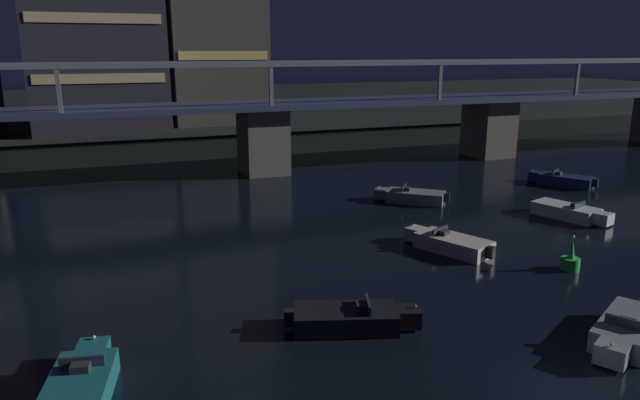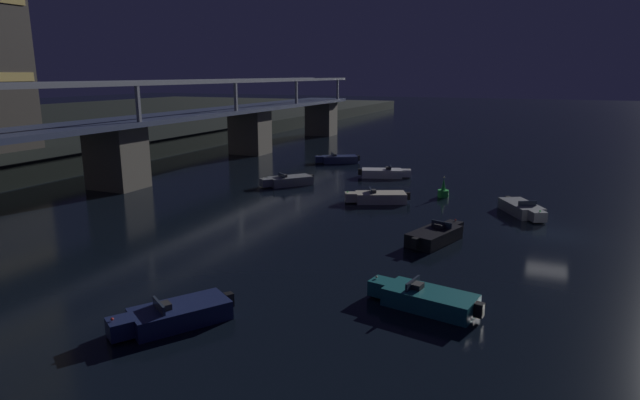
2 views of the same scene
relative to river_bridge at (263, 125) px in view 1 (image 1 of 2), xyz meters
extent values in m
plane|color=black|center=(0.00, -35.80, -4.14)|extent=(400.00, 400.00, 0.00)
cube|color=black|center=(0.00, 48.01, -3.04)|extent=(240.00, 80.00, 2.20)
cube|color=#605B51|center=(0.00, 0.01, -1.37)|extent=(3.60, 4.40, 5.55)
cube|color=#605B51|center=(23.13, 0.01, -1.37)|extent=(3.60, 4.40, 5.55)
cube|color=#2D3856|center=(0.00, 0.01, 1.63)|extent=(98.52, 6.40, 0.45)
cube|color=slate|center=(0.00, -2.89, 5.06)|extent=(98.52, 0.36, 0.36)
cube|color=slate|center=(0.00, 2.91, 5.06)|extent=(98.52, 0.36, 0.36)
cube|color=slate|center=(-15.42, -2.89, 3.46)|extent=(0.30, 0.30, 3.20)
cube|color=slate|center=(0.00, -2.89, 3.46)|extent=(0.30, 0.30, 3.20)
cube|color=slate|center=(15.42, -2.89, 3.46)|extent=(0.30, 0.30, 3.20)
cube|color=slate|center=(30.84, -2.89, 3.46)|extent=(0.30, 0.30, 3.20)
cube|color=beige|center=(-12.52, 11.75, 3.53)|extent=(11.87, 0.10, 0.90)
cube|color=beige|center=(-12.52, 11.75, 9.00)|extent=(11.87, 0.10, 0.90)
cube|color=#F2D172|center=(-0.01, 15.01, 5.56)|extent=(9.51, 0.10, 0.90)
cube|color=silver|center=(14.26, -20.23, -3.74)|extent=(2.96, 4.28, 0.80)
cube|color=silver|center=(15.03, -22.50, -3.69)|extent=(1.23, 1.17, 0.70)
cube|color=#283342|center=(14.53, -21.03, -3.16)|extent=(1.31, 0.53, 0.36)
cube|color=#262628|center=(14.45, -20.79, -3.22)|extent=(0.66, 0.56, 0.24)
cube|color=black|center=(13.57, -18.18, -3.64)|extent=(0.46, 0.46, 0.60)
sphere|color=beige|center=(15.11, -22.74, -3.26)|extent=(0.12, 0.12, 0.12)
cube|color=beige|center=(3.96, -23.26, -3.74)|extent=(3.25, 4.30, 0.80)
cube|color=beige|center=(2.96, -21.07, -3.69)|extent=(1.27, 1.23, 0.70)
cube|color=#283342|center=(3.60, -22.49, -3.16)|extent=(1.27, 0.65, 0.36)
cube|color=#262628|center=(3.71, -22.72, -3.22)|extent=(0.68, 0.60, 0.24)
cube|color=black|center=(4.85, -25.23, -3.64)|extent=(0.48, 0.48, 0.60)
sphere|color=#33D84C|center=(2.86, -20.85, -3.26)|extent=(0.12, 0.12, 0.12)
cube|color=gray|center=(4.63, -33.75, -3.74)|extent=(4.29, 3.49, 0.80)
cube|color=gray|center=(2.53, -34.94, -3.69)|extent=(1.27, 1.30, 0.70)
cube|color=#283342|center=(3.89, -34.17, -3.16)|extent=(0.75, 1.22, 0.36)
cube|color=#262628|center=(4.11, -34.05, -3.22)|extent=(0.62, 0.68, 0.24)
sphere|color=#33D84C|center=(2.32, -35.06, -3.26)|extent=(0.12, 0.12, 0.12)
cube|color=black|center=(-4.80, -29.30, -3.74)|extent=(4.28, 2.94, 0.80)
cube|color=black|center=(-2.51, -30.05, -3.69)|extent=(1.17, 1.22, 0.70)
cube|color=#283342|center=(-3.99, -29.56, -3.16)|extent=(0.52, 1.31, 0.36)
cube|color=#262628|center=(-4.23, -29.48, -3.22)|extent=(0.56, 0.66, 0.24)
cube|color=black|center=(-6.84, -28.62, -3.64)|extent=(0.45, 0.45, 0.60)
sphere|color=red|center=(-2.28, -30.13, -3.26)|extent=(0.12, 0.12, 0.12)
cube|color=#196066|center=(-14.24, -31.04, -3.74)|extent=(2.50, 4.18, 0.80)
cube|color=#196066|center=(-13.79, -28.68, -3.69)|extent=(1.14, 1.07, 0.70)
cube|color=#283342|center=(-14.08, -30.21, -3.16)|extent=(1.34, 0.35, 0.36)
cube|color=#262628|center=(-14.13, -30.45, -3.22)|extent=(0.63, 0.50, 0.24)
sphere|color=beige|center=(-13.74, -28.43, -3.26)|extent=(0.12, 0.12, 0.12)
cube|color=#19234C|center=(20.85, -13.20, -3.74)|extent=(3.57, 4.28, 0.80)
cube|color=#19234C|center=(19.61, -11.15, -3.69)|extent=(1.31, 1.28, 0.70)
cube|color=#283342|center=(20.41, -12.47, -3.16)|extent=(1.21, 0.79, 0.36)
cube|color=#262628|center=(20.54, -12.69, -3.22)|extent=(0.69, 0.63, 0.24)
cube|color=black|center=(21.97, -15.04, -3.64)|extent=(0.49, 0.49, 0.60)
sphere|color=beige|center=(19.48, -10.93, -3.26)|extent=(0.12, 0.12, 0.12)
cube|color=gray|center=(7.21, -13.60, -3.74)|extent=(4.15, 3.89, 0.80)
cube|color=gray|center=(5.37, -12.05, -3.69)|extent=(1.33, 1.34, 0.70)
cube|color=#283342|center=(6.56, -13.05, -3.16)|extent=(0.95, 1.10, 0.36)
cube|color=#262628|center=(6.75, -13.21, -3.22)|extent=(0.67, 0.69, 0.24)
cube|color=black|center=(8.86, -14.99, -3.64)|extent=(0.51, 0.51, 0.60)
sphere|color=beige|center=(5.18, -11.89, -3.26)|extent=(0.12, 0.12, 0.12)
cylinder|color=green|center=(7.79, -27.49, -3.84)|extent=(0.90, 0.90, 0.60)
cone|color=green|center=(7.79, -27.49, -3.04)|extent=(0.36, 0.36, 1.00)
sphere|color=#F2EAB2|center=(7.79, -27.49, -2.46)|extent=(0.16, 0.16, 0.16)
camera|label=1|loc=(-12.88, -47.94, 6.23)|focal=32.64mm
camera|label=2|loc=(-35.95, -35.15, 5.86)|focal=29.92mm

